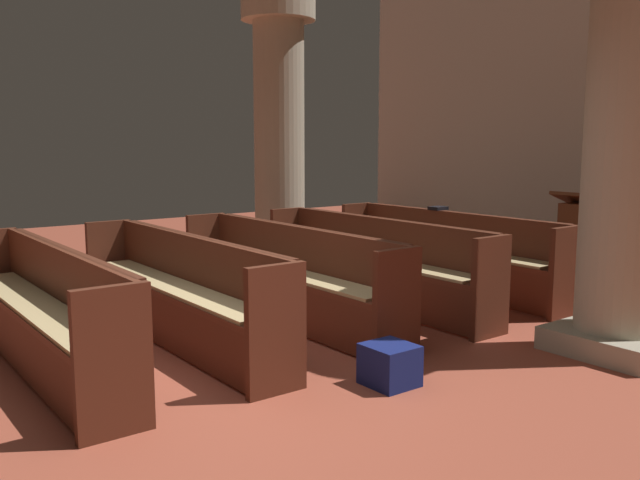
% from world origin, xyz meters
% --- Properties ---
extents(ground_plane, '(19.20, 19.20, 0.00)m').
position_xyz_m(ground_plane, '(0.00, 0.00, 0.00)').
color(ground_plane, '#9E4733').
extents(pew_row_0, '(3.05, 0.46, 0.86)m').
position_xyz_m(pew_row_0, '(-1.06, 3.46, 0.46)').
color(pew_row_0, '#562819').
rests_on(pew_row_0, ground).
extents(pew_row_1, '(3.05, 0.46, 0.86)m').
position_xyz_m(pew_row_1, '(-1.06, 2.39, 0.46)').
color(pew_row_1, '#562819').
rests_on(pew_row_1, ground).
extents(pew_row_2, '(3.05, 0.47, 0.86)m').
position_xyz_m(pew_row_2, '(-1.06, 1.32, 0.46)').
color(pew_row_2, '#562819').
rests_on(pew_row_2, ground).
extents(pew_row_3, '(3.05, 0.46, 0.86)m').
position_xyz_m(pew_row_3, '(-1.06, 0.26, 0.46)').
color(pew_row_3, '#562819').
rests_on(pew_row_3, ground).
extents(pew_row_4, '(3.05, 0.46, 0.86)m').
position_xyz_m(pew_row_4, '(-1.06, -0.81, 0.46)').
color(pew_row_4, '#562819').
rests_on(pew_row_4, ground).
extents(pillar_aisle_side, '(0.94, 0.94, 3.44)m').
position_xyz_m(pillar_aisle_side, '(1.28, 2.86, 1.79)').
color(pillar_aisle_side, '#9F967E').
rests_on(pillar_aisle_side, ground).
extents(pillar_far_side, '(0.94, 0.94, 3.44)m').
position_xyz_m(pillar_far_side, '(-3.35, 2.80, 1.79)').
color(pillar_far_side, '#9F967E').
rests_on(pillar_far_side, ground).
extents(lectern, '(0.48, 0.45, 1.08)m').
position_xyz_m(lectern, '(-0.31, 4.76, 0.45)').
color(lectern, brown).
rests_on(lectern, ground).
extents(hymn_book, '(0.16, 0.19, 0.04)m').
position_xyz_m(hymn_book, '(-1.36, 3.65, 0.88)').
color(hymn_book, black).
rests_on(hymn_book, pew_row_0).
extents(kneeler_box_navy, '(0.33, 0.31, 0.28)m').
position_xyz_m(kneeler_box_navy, '(0.75, 0.95, 0.14)').
color(kneeler_box_navy, navy).
rests_on(kneeler_box_navy, ground).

